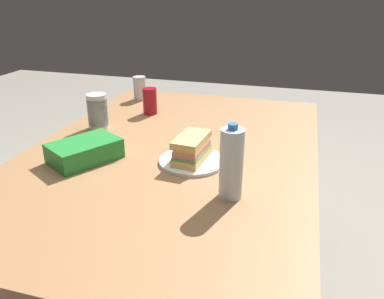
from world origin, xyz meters
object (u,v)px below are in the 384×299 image
object	(u,v)px
soda_can_silver	(140,88)
plastic_cup_stack	(98,111)
paper_plate	(192,161)
chip_bag	(85,151)
sandwich	(192,148)
dining_table	(173,170)
soda_can_red	(150,101)
water_bottle_tall	(231,164)

from	to	relation	value
soda_can_silver	plastic_cup_stack	bearing A→B (deg)	-179.09
paper_plate	chip_bag	distance (m)	0.38
sandwich	plastic_cup_stack	xyz separation A→B (m)	(0.22, 0.48, 0.02)
dining_table	chip_bag	world-z (taller)	chip_bag
dining_table	soda_can_silver	bearing A→B (deg)	32.95
dining_table	chip_bag	distance (m)	0.34
paper_plate	sandwich	bearing A→B (deg)	22.03
soda_can_red	plastic_cup_stack	size ratio (longest dim) A/B	0.82
paper_plate	soda_can_red	xyz separation A→B (m)	(0.47, 0.34, 0.06)
dining_table	water_bottle_tall	world-z (taller)	water_bottle_tall
dining_table	sandwich	world-z (taller)	sandwich
soda_can_red	water_bottle_tall	size ratio (longest dim) A/B	0.54
soda_can_silver	paper_plate	bearing A→B (deg)	-144.45
dining_table	soda_can_silver	world-z (taller)	soda_can_silver
paper_plate	plastic_cup_stack	distance (m)	0.53
dining_table	sandwich	distance (m)	0.19
water_bottle_tall	soda_can_silver	distance (m)	1.09
paper_plate	soda_can_red	world-z (taller)	soda_can_red
plastic_cup_stack	soda_can_silver	distance (m)	0.46
sandwich	plastic_cup_stack	bearing A→B (deg)	65.54
soda_can_silver	soda_can_red	bearing A→B (deg)	-145.86
dining_table	sandwich	size ratio (longest dim) A/B	8.14
plastic_cup_stack	paper_plate	bearing A→B (deg)	-114.77
sandwich	paper_plate	bearing A→B (deg)	-157.97
chip_bag	water_bottle_tall	xyz separation A→B (m)	(-0.10, -0.53, 0.07)
water_bottle_tall	plastic_cup_stack	bearing A→B (deg)	57.78
paper_plate	plastic_cup_stack	xyz separation A→B (m)	(0.22, 0.48, 0.07)
paper_plate	water_bottle_tall	xyz separation A→B (m)	(-0.19, -0.17, 0.10)
plastic_cup_stack	soda_can_silver	bearing A→B (deg)	0.91
paper_plate	chip_bag	size ratio (longest dim) A/B	0.99
soda_can_red	chip_bag	size ratio (longest dim) A/B	0.53
sandwich	chip_bag	distance (m)	0.37
sandwich	soda_can_red	distance (m)	0.58
chip_bag	water_bottle_tall	size ratio (longest dim) A/B	1.02
paper_plate	plastic_cup_stack	bearing A→B (deg)	65.23
soda_can_red	water_bottle_tall	world-z (taller)	water_bottle_tall
dining_table	paper_plate	world-z (taller)	paper_plate
dining_table	plastic_cup_stack	distance (m)	0.43
paper_plate	soda_can_silver	size ratio (longest dim) A/B	1.86
sandwich	soda_can_silver	world-z (taller)	soda_can_silver
paper_plate	sandwich	size ratio (longest dim) A/B	1.20
soda_can_red	chip_bag	xyz separation A→B (m)	(-0.55, 0.02, -0.03)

